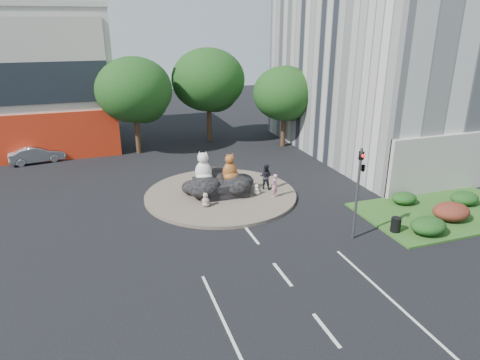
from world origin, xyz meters
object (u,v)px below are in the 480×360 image
object	(u,v)px
parked_car	(37,154)
cat_white	(203,167)
pedestrian_dark	(266,177)
litter_bin	(396,225)
kitten_white	(257,189)
pedestrian_pink	(274,186)
cat_tabby	(230,167)
kitten_calico	(206,199)

from	to	relation	value
parked_car	cat_white	bearing A→B (deg)	-147.03
pedestrian_dark	litter_bin	bearing A→B (deg)	159.12
cat_white	kitten_white	world-z (taller)	cat_white
cat_white	parked_car	bearing A→B (deg)	154.57
cat_white	parked_car	distance (m)	16.27
pedestrian_pink	kitten_white	bearing A→B (deg)	-74.86
cat_tabby	kitten_calico	distance (m)	2.95
pedestrian_dark	cat_tabby	bearing A→B (deg)	39.91
cat_white	litter_bin	size ratio (longest dim) A/B	2.58
cat_white	kitten_calico	size ratio (longest dim) A/B	2.24
kitten_calico	parked_car	distance (m)	17.39
cat_tabby	pedestrian_dark	size ratio (longest dim) A/B	1.06
cat_white	parked_car	size ratio (longest dim) A/B	0.49
cat_tabby	pedestrian_pink	distance (m)	3.13
cat_white	kitten_calico	xyz separation A→B (m)	(-0.37, -1.88, -1.47)
cat_tabby	kitten_calico	size ratio (longest dim) A/B	2.01
pedestrian_pink	cat_tabby	bearing A→B (deg)	-67.10
pedestrian_pink	cat_white	bearing A→B (deg)	-59.05
pedestrian_dark	parked_car	xyz separation A→B (m)	(-15.35, 12.10, -0.38)
pedestrian_pink	litter_bin	size ratio (longest dim) A/B	1.92
parked_car	litter_bin	size ratio (longest dim) A/B	5.27
cat_white	parked_car	world-z (taller)	cat_white
kitten_white	pedestrian_dark	world-z (taller)	pedestrian_dark
cat_white	cat_tabby	size ratio (longest dim) A/B	1.12
cat_tabby	kitten_calico	bearing A→B (deg)	-143.13
kitten_calico	cat_white	bearing A→B (deg)	128.77
cat_white	kitten_white	distance (m)	3.80
kitten_calico	pedestrian_dark	bearing A→B (deg)	68.74
cat_white	pedestrian_pink	bearing A→B (deg)	-1.98
cat_tabby	pedestrian_pink	world-z (taller)	cat_tabby
kitten_white	litter_bin	distance (m)	9.02
kitten_white	pedestrian_pink	world-z (taller)	pedestrian_pink
kitten_calico	kitten_white	xyz separation A→B (m)	(3.66, 0.82, -0.10)
kitten_white	parked_car	world-z (taller)	parked_car
litter_bin	cat_tabby	bearing A→B (deg)	130.57
cat_tabby	kitten_white	xyz separation A→B (m)	(1.58, -0.77, -1.46)
parked_car	cat_tabby	bearing A→B (deg)	-143.61
kitten_calico	pedestrian_pink	distance (m)	4.61
cat_tabby	cat_white	bearing A→B (deg)	169.98
pedestrian_pink	litter_bin	bearing A→B (deg)	88.04
kitten_white	pedestrian_dark	distance (m)	1.30
parked_car	litter_bin	xyz separation A→B (m)	(19.73, -20.14, -0.18)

